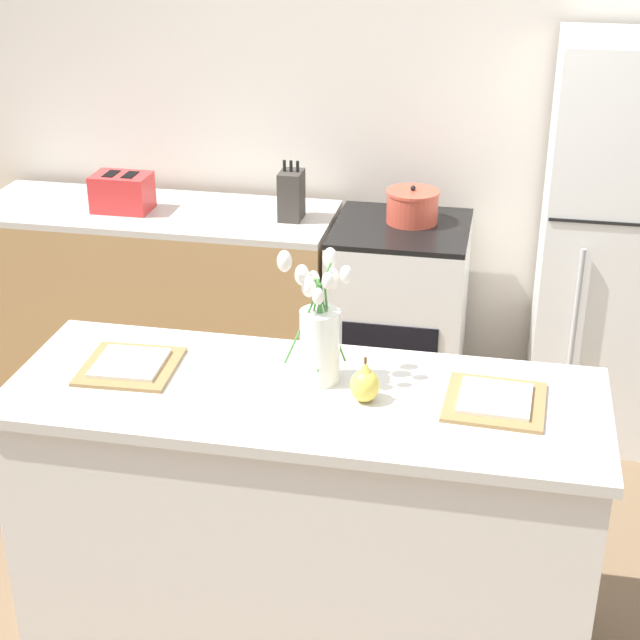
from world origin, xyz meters
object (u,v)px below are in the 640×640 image
stove_range (398,317)px  refrigerator (622,246)px  flower_vase (319,331)px  pear_figurine (365,384)px  plate_setting_right (495,401)px  toaster (122,192)px  cooking_pot (412,206)px  knife_block (291,195)px  plate_setting_left (130,365)px

stove_range → refrigerator: 1.04m
stove_range → flower_vase: bearing=-92.5°
pear_figurine → plate_setting_right: (0.38, 0.06, -0.05)m
stove_range → toaster: toaster is taller
plate_setting_right → cooking_pot: 1.68m
stove_range → knife_block: (-0.50, -0.00, 0.56)m
plate_setting_left → toaster: 1.65m
stove_range → plate_setting_right: bearing=-73.5°
pear_figurine → knife_block: knife_block is taller
flower_vase → toaster: 1.93m
refrigerator → plate_setting_right: bearing=-107.3°
flower_vase → cooking_pot: size_ratio=1.83×
stove_range → cooking_pot: bearing=57.8°
refrigerator → toaster: (-2.24, -0.04, 0.11)m
refrigerator → flower_vase: refrigerator is taller
pear_figurine → plate_setting_left: 0.75m
plate_setting_right → cooking_pot: bearing=104.7°
cooking_pot → knife_block: (-0.54, -0.06, 0.04)m
plate_setting_left → cooking_pot: cooking_pot is taller
toaster → knife_block: (0.79, 0.03, 0.03)m
pear_figurine → refrigerator: bearing=61.9°
flower_vase → pear_figurine: (0.15, -0.10, -0.11)m
flower_vase → stove_range: bearing=87.5°
toaster → refrigerator: bearing=0.9°
refrigerator → stove_range: bearing=-180.0°
refrigerator → knife_block: 1.46m
toaster → knife_block: bearing=2.5°
plate_setting_left → cooking_pot: size_ratio=1.27×
knife_block → stove_range: bearing=0.2°
plate_setting_left → cooking_pot: 1.77m
stove_range → flower_vase: flower_vase is taller
stove_range → knife_block: 0.75m
plate_setting_left → cooking_pot: (0.70, 1.62, 0.03)m
flower_vase → plate_setting_right: 0.55m
flower_vase → plate_setting_right: bearing=-4.3°
cooking_pot → toaster: bearing=-175.8°
stove_range → flower_vase: (-0.07, -1.52, 0.65)m
toaster → knife_block: knife_block is taller
refrigerator → plate_setting_right: size_ratio=5.76×
stove_range → pear_figurine: (0.09, -1.62, 0.54)m
pear_figurine → plate_setting_left: pear_figurine is taller
knife_block → plate_setting_right: bearing=-58.3°
stove_range → pear_figurine: 1.71m
refrigerator → cooking_pot: bearing=176.3°
toaster → knife_block: size_ratio=1.04×
stove_range → plate_setting_left: (-0.66, -1.56, 0.49)m
flower_vase → plate_setting_right: size_ratio=1.44×
pear_figurine → plate_setting_right: 0.38m
knife_block → refrigerator: bearing=0.1°
refrigerator → pear_figurine: bearing=-118.1°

